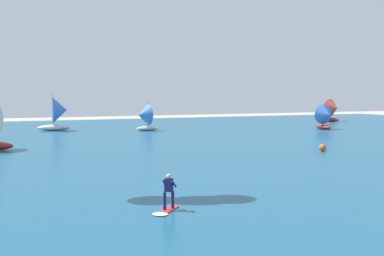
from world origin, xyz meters
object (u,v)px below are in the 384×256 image
Objects in this scene: kitesurfer at (167,198)px; marker_buoy at (323,148)px; sailboat_mid_right at (59,113)px; sailboat_anchored_offshore at (333,110)px; sailboat_center_horizon at (144,117)px; sailboat_trailing at (326,117)px.

marker_buoy is (20.92, 15.09, -0.27)m from kitesurfer.
sailboat_mid_right is 1.14× the size of sailboat_anchored_offshore.
sailboat_mid_right reaches higher than sailboat_center_horizon.
sailboat_mid_right is at bearing 87.45° from kitesurfer.
sailboat_anchored_offshore reaches higher than sailboat_center_horizon.
sailboat_anchored_offshore is at bearing 48.88° from marker_buoy.
sailboat_center_horizon is 30.57m from marker_buoy.
marker_buoy is (-31.50, -36.08, -1.87)m from sailboat_anchored_offshore.
marker_buoy is (-17.68, -21.26, -1.54)m from sailboat_trailing.
sailboat_mid_right is 12.25m from sailboat_center_horizon.
sailboat_anchored_offshore reaches higher than marker_buoy.
sailboat_mid_right is (-36.38, 13.51, 0.63)m from sailboat_trailing.
sailboat_anchored_offshore is (13.82, 14.83, 0.32)m from sailboat_trailing.
sailboat_anchored_offshore is 47.93m from marker_buoy.
sailboat_trailing reaches higher than kitesurfer.
sailboat_mid_right is 50.21m from sailboat_anchored_offshore.
sailboat_center_horizon is (11.07, -5.21, -0.59)m from sailboat_mid_right.
sailboat_mid_right is 8.19× the size of marker_buoy.
sailboat_trailing is at bearing 50.25° from marker_buoy.
sailboat_anchored_offshore is at bearing 44.31° from kitesurfer.
sailboat_mid_right is 39.54m from marker_buoy.
sailboat_center_horizon is (-25.31, 8.30, 0.03)m from sailboat_trailing.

